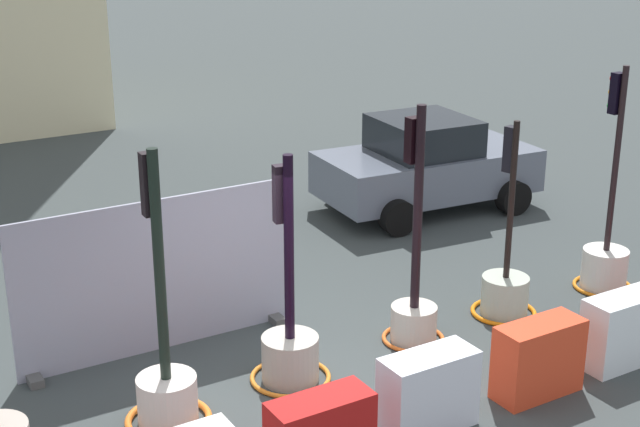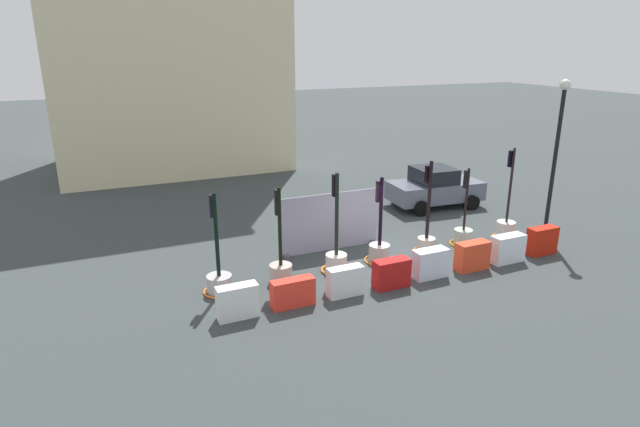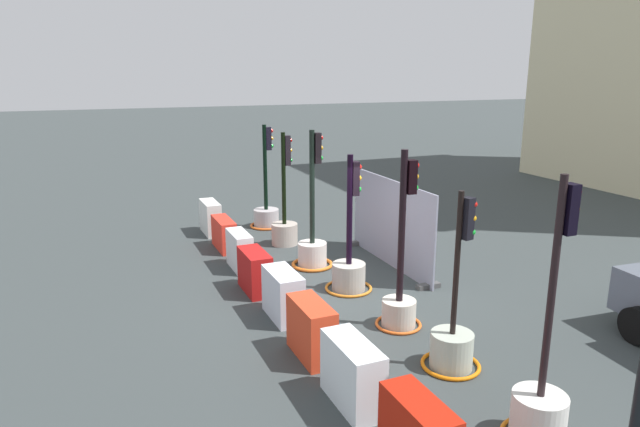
{
  "view_description": "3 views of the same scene",
  "coord_description": "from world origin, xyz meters",
  "px_view_note": "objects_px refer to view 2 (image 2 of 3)",
  "views": [
    {
      "loc": [
        -4.66,
        -8.09,
        5.43
      ],
      "look_at": [
        0.67,
        0.93,
        1.77
      ],
      "focal_mm": 52.08,
      "sensor_mm": 36.0,
      "label": 1
    },
    {
      "loc": [
        -8.09,
        -13.03,
        6.63
      ],
      "look_at": [
        -1.87,
        0.93,
        1.66
      ],
      "focal_mm": 29.71,
      "sensor_mm": 36.0,
      "label": 2
    },
    {
      "loc": [
        9.52,
        -4.24,
        4.29
      ],
      "look_at": [
        -1.33,
        0.29,
        1.29
      ],
      "focal_mm": 31.6,
      "sensor_mm": 36.0,
      "label": 3
    }
  ],
  "objects_px": {
    "traffic_light_0": "(219,277)",
    "construction_barrier_2": "(345,281)",
    "traffic_light_2": "(336,256)",
    "construction_barrier_3": "(391,273)",
    "construction_barrier_6": "(508,249)",
    "construction_barrier_0": "(238,302)",
    "traffic_light_1": "(281,265)",
    "traffic_light_6": "(506,224)",
    "construction_barrier_7": "(542,241)",
    "construction_barrier_5": "(472,256)",
    "traffic_light_4": "(427,234)",
    "construction_barrier_4": "(430,263)",
    "street_lamp_post": "(558,140)",
    "construction_barrier_1": "(293,293)",
    "car_grey_saloon": "(435,188)",
    "traffic_light_5": "(463,233)",
    "traffic_light_3": "(379,247)"
  },
  "relations": [
    {
      "from": "traffic_light_0",
      "to": "construction_barrier_2",
      "type": "relative_size",
      "value": 2.84
    },
    {
      "from": "traffic_light_2",
      "to": "construction_barrier_3",
      "type": "distance_m",
      "value": 1.88
    },
    {
      "from": "construction_barrier_6",
      "to": "construction_barrier_0",
      "type": "bearing_deg",
      "value": -179.9
    },
    {
      "from": "traffic_light_1",
      "to": "construction_barrier_0",
      "type": "height_order",
      "value": "traffic_light_1"
    },
    {
      "from": "traffic_light_6",
      "to": "construction_barrier_7",
      "type": "bearing_deg",
      "value": -90.63
    },
    {
      "from": "construction_barrier_3",
      "to": "construction_barrier_5",
      "type": "distance_m",
      "value": 2.89
    },
    {
      "from": "construction_barrier_3",
      "to": "traffic_light_4",
      "type": "bearing_deg",
      "value": 36.93
    },
    {
      "from": "construction_barrier_2",
      "to": "construction_barrier_4",
      "type": "xyz_separation_m",
      "value": [
        2.81,
        0.05,
        0.02
      ]
    },
    {
      "from": "construction_barrier_7",
      "to": "street_lamp_post",
      "type": "xyz_separation_m",
      "value": [
        1.51,
        1.27,
        2.99
      ]
    },
    {
      "from": "traffic_light_2",
      "to": "construction_barrier_1",
      "type": "height_order",
      "value": "traffic_light_2"
    },
    {
      "from": "traffic_light_1",
      "to": "construction_barrier_2",
      "type": "relative_size",
      "value": 2.81
    },
    {
      "from": "traffic_light_6",
      "to": "construction_barrier_0",
      "type": "height_order",
      "value": "traffic_light_6"
    },
    {
      "from": "construction_barrier_1",
      "to": "construction_barrier_5",
      "type": "xyz_separation_m",
      "value": [
        5.84,
        -0.02,
        0.06
      ]
    },
    {
      "from": "construction_barrier_2",
      "to": "street_lamp_post",
      "type": "relative_size",
      "value": 0.18
    },
    {
      "from": "traffic_light_2",
      "to": "car_grey_saloon",
      "type": "xyz_separation_m",
      "value": [
        6.69,
        4.37,
        0.31
      ]
    },
    {
      "from": "construction_barrier_7",
      "to": "car_grey_saloon",
      "type": "bearing_deg",
      "value": 90.42
    },
    {
      "from": "construction_barrier_1",
      "to": "street_lamp_post",
      "type": "bearing_deg",
      "value": 7.41
    },
    {
      "from": "traffic_light_4",
      "to": "traffic_light_5",
      "type": "relative_size",
      "value": 1.14
    },
    {
      "from": "traffic_light_6",
      "to": "car_grey_saloon",
      "type": "distance_m",
      "value": 4.2
    },
    {
      "from": "street_lamp_post",
      "to": "traffic_light_2",
      "type": "bearing_deg",
      "value": 178.51
    },
    {
      "from": "traffic_light_2",
      "to": "construction_barrier_5",
      "type": "xyz_separation_m",
      "value": [
        3.84,
        -1.56,
        -0.06
      ]
    },
    {
      "from": "traffic_light_3",
      "to": "traffic_light_4",
      "type": "xyz_separation_m",
      "value": [
        1.83,
        0.08,
        0.12
      ]
    },
    {
      "from": "construction_barrier_1",
      "to": "car_grey_saloon",
      "type": "xyz_separation_m",
      "value": [
        8.69,
        5.92,
        0.42
      ]
    },
    {
      "from": "traffic_light_1",
      "to": "construction_barrier_5",
      "type": "bearing_deg",
      "value": -15.15
    },
    {
      "from": "construction_barrier_7",
      "to": "street_lamp_post",
      "type": "bearing_deg",
      "value": 40.17
    },
    {
      "from": "traffic_light_1",
      "to": "construction_barrier_7",
      "type": "bearing_deg",
      "value": -9.64
    },
    {
      "from": "construction_barrier_3",
      "to": "car_grey_saloon",
      "type": "bearing_deg",
      "value": 46.24
    },
    {
      "from": "traffic_light_5",
      "to": "construction_barrier_7",
      "type": "bearing_deg",
      "value": -43.85
    },
    {
      "from": "traffic_light_1",
      "to": "traffic_light_6",
      "type": "xyz_separation_m",
      "value": [
        8.54,
        0.22,
        -0.03
      ]
    },
    {
      "from": "traffic_light_4",
      "to": "traffic_light_5",
      "type": "height_order",
      "value": "traffic_light_4"
    },
    {
      "from": "construction_barrier_0",
      "to": "construction_barrier_3",
      "type": "relative_size",
      "value": 1.0
    },
    {
      "from": "traffic_light_2",
      "to": "traffic_light_5",
      "type": "height_order",
      "value": "traffic_light_2"
    },
    {
      "from": "traffic_light_3",
      "to": "construction_barrier_7",
      "type": "relative_size",
      "value": 2.69
    },
    {
      "from": "construction_barrier_1",
      "to": "construction_barrier_6",
      "type": "xyz_separation_m",
      "value": [
        7.24,
        0.0,
        0.06
      ]
    },
    {
      "from": "traffic_light_2",
      "to": "traffic_light_6",
      "type": "relative_size",
      "value": 0.95
    },
    {
      "from": "traffic_light_4",
      "to": "construction_barrier_5",
      "type": "xyz_separation_m",
      "value": [
        0.42,
        -1.8,
        -0.15
      ]
    },
    {
      "from": "traffic_light_3",
      "to": "construction_barrier_0",
      "type": "relative_size",
      "value": 2.62
    },
    {
      "from": "traffic_light_2",
      "to": "construction_barrier_1",
      "type": "distance_m",
      "value": 2.53
    },
    {
      "from": "traffic_light_2",
      "to": "traffic_light_3",
      "type": "bearing_deg",
      "value": 5.48
    },
    {
      "from": "construction_barrier_0",
      "to": "construction_barrier_2",
      "type": "xyz_separation_m",
      "value": [
        3.01,
        0.01,
        -0.02
      ]
    },
    {
      "from": "traffic_light_0",
      "to": "traffic_light_1",
      "type": "distance_m",
      "value": 1.78
    },
    {
      "from": "traffic_light_2",
      "to": "construction_barrier_3",
      "type": "height_order",
      "value": "traffic_light_2"
    },
    {
      "from": "traffic_light_4",
      "to": "construction_barrier_1",
      "type": "distance_m",
      "value": 5.71
    },
    {
      "from": "traffic_light_3",
      "to": "construction_barrier_1",
      "type": "bearing_deg",
      "value": -154.67
    },
    {
      "from": "construction_barrier_7",
      "to": "car_grey_saloon",
      "type": "xyz_separation_m",
      "value": [
        -0.04,
        5.86,
        0.35
      ]
    },
    {
      "from": "traffic_light_0",
      "to": "traffic_light_3",
      "type": "distance_m",
      "value": 5.15
    },
    {
      "from": "construction_barrier_0",
      "to": "car_grey_saloon",
      "type": "height_order",
      "value": "car_grey_saloon"
    },
    {
      "from": "traffic_light_0",
      "to": "construction_barrier_5",
      "type": "height_order",
      "value": "traffic_light_0"
    },
    {
      "from": "traffic_light_5",
      "to": "car_grey_saloon",
      "type": "xyz_separation_m",
      "value": [
        1.75,
        4.13,
        0.4
      ]
    },
    {
      "from": "traffic_light_4",
      "to": "construction_barrier_7",
      "type": "relative_size",
      "value": 3.0
    }
  ]
}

